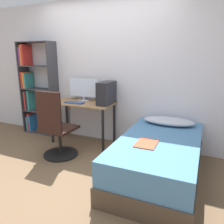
{
  "coord_description": "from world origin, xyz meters",
  "views": [
    {
      "loc": [
        1.68,
        -2.15,
        1.54
      ],
      "look_at": [
        0.44,
        0.68,
        0.75
      ],
      "focal_mm": 35.0,
      "sensor_mm": 36.0,
      "label": 1
    }
  ],
  "objects_px": {
    "bookshelf": "(34,90)",
    "office_chair": "(57,133)",
    "pc_tower": "(106,93)",
    "monitor": "(84,89)",
    "keyboard": "(74,103)",
    "bed": "(158,158)"
  },
  "relations": [
    {
      "from": "bookshelf",
      "to": "office_chair",
      "type": "relative_size",
      "value": 1.71
    },
    {
      "from": "bookshelf",
      "to": "monitor",
      "type": "height_order",
      "value": "bookshelf"
    },
    {
      "from": "bookshelf",
      "to": "pc_tower",
      "type": "bearing_deg",
      "value": -3.02
    },
    {
      "from": "office_chair",
      "to": "monitor",
      "type": "height_order",
      "value": "monitor"
    },
    {
      "from": "keyboard",
      "to": "bed",
      "type": "bearing_deg",
      "value": -17.8
    },
    {
      "from": "office_chair",
      "to": "keyboard",
      "type": "height_order",
      "value": "office_chair"
    },
    {
      "from": "office_chair",
      "to": "monitor",
      "type": "bearing_deg",
      "value": 90.44
    },
    {
      "from": "bed",
      "to": "pc_tower",
      "type": "xyz_separation_m",
      "value": [
        -1.06,
        0.67,
        0.68
      ]
    },
    {
      "from": "office_chair",
      "to": "bed",
      "type": "distance_m",
      "value": 1.57
    },
    {
      "from": "bookshelf",
      "to": "pc_tower",
      "type": "height_order",
      "value": "bookshelf"
    },
    {
      "from": "office_chair",
      "to": "keyboard",
      "type": "relative_size",
      "value": 3.11
    },
    {
      "from": "office_chair",
      "to": "pc_tower",
      "type": "distance_m",
      "value": 1.04
    },
    {
      "from": "monitor",
      "to": "bookshelf",
      "type": "bearing_deg",
      "value": -178.43
    },
    {
      "from": "bookshelf",
      "to": "pc_tower",
      "type": "xyz_separation_m",
      "value": [
        1.67,
        -0.09,
        0.06
      ]
    },
    {
      "from": "bed",
      "to": "pc_tower",
      "type": "bearing_deg",
      "value": 147.46
    },
    {
      "from": "monitor",
      "to": "keyboard",
      "type": "height_order",
      "value": "monitor"
    },
    {
      "from": "keyboard",
      "to": "pc_tower",
      "type": "xyz_separation_m",
      "value": [
        0.54,
        0.16,
        0.18
      ]
    },
    {
      "from": "monitor",
      "to": "pc_tower",
      "type": "xyz_separation_m",
      "value": [
        0.51,
        -0.12,
        -0.03
      ]
    },
    {
      "from": "bed",
      "to": "monitor",
      "type": "height_order",
      "value": "monitor"
    },
    {
      "from": "bed",
      "to": "pc_tower",
      "type": "height_order",
      "value": "pc_tower"
    },
    {
      "from": "monitor",
      "to": "keyboard",
      "type": "bearing_deg",
      "value": -96.12
    },
    {
      "from": "office_chair",
      "to": "monitor",
      "type": "distance_m",
      "value": 1.02
    }
  ]
}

